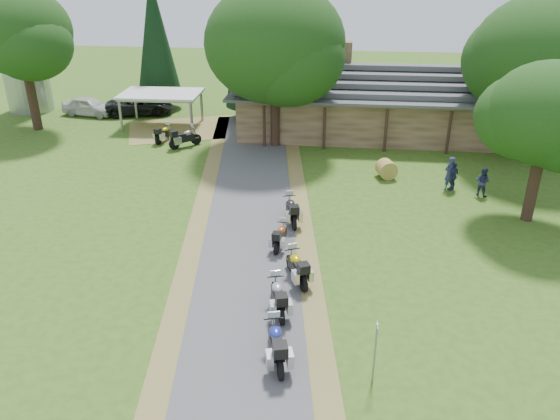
# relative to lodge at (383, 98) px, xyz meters

# --- Properties ---
(ground) EXTENTS (120.00, 120.00, 0.00)m
(ground) POSITION_rel_lodge_xyz_m (-6.00, -24.00, -2.45)
(ground) COLOR #325818
(ground) RESTS_ON ground
(driveway) EXTENTS (51.95, 51.95, 0.00)m
(driveway) POSITION_rel_lodge_xyz_m (-6.50, -20.00, -2.45)
(driveway) COLOR #47474A
(driveway) RESTS_ON ground
(lodge) EXTENTS (21.40, 9.40, 4.90)m
(lodge) POSITION_rel_lodge_xyz_m (0.00, 0.00, 0.00)
(lodge) COLOR brown
(lodge) RESTS_ON ground
(silo) EXTENTS (3.56, 3.56, 7.10)m
(silo) POSITION_rel_lodge_xyz_m (-28.52, 2.63, 1.10)
(silo) COLOR gray
(silo) RESTS_ON ground
(carport) EXTENTS (5.92, 4.03, 2.53)m
(carport) POSITION_rel_lodge_xyz_m (-16.29, -0.49, -1.19)
(carport) COLOR silver
(carport) RESTS_ON ground
(car_white_sedan) EXTENTS (3.27, 5.86, 1.85)m
(car_white_sedan) POSITION_rel_lodge_xyz_m (-23.08, 1.68, -1.53)
(car_white_sedan) COLOR silver
(car_white_sedan) RESTS_ON ground
(car_dark_suv) EXTENTS (3.78, 6.18, 2.21)m
(car_dark_suv) POSITION_rel_lodge_xyz_m (-19.14, 2.43, -1.35)
(car_dark_suv) COLOR black
(car_dark_suv) RESTS_ON ground
(motorcycle_row_a) EXTENTS (1.21, 2.23, 1.45)m
(motorcycle_row_a) POSITION_rel_lodge_xyz_m (-4.62, -25.54, -1.72)
(motorcycle_row_a) COLOR #202C96
(motorcycle_row_a) RESTS_ON ground
(motorcycle_row_b) EXTENTS (1.17, 2.10, 1.37)m
(motorcycle_row_b) POSITION_rel_lodge_xyz_m (-4.89, -22.87, -1.77)
(motorcycle_row_b) COLOR #9FA1A6
(motorcycle_row_b) RESTS_ON ground
(motorcycle_row_c) EXTENTS (1.41, 2.09, 1.37)m
(motorcycle_row_c) POSITION_rel_lodge_xyz_m (-4.39, -20.75, -1.77)
(motorcycle_row_c) COLOR #C4B000
(motorcycle_row_c) RESTS_ON ground
(motorcycle_row_d) EXTENTS (0.79, 1.81, 1.20)m
(motorcycle_row_d) POSITION_rel_lodge_xyz_m (-5.35, -18.09, -1.85)
(motorcycle_row_d) COLOR #C9461B
(motorcycle_row_d) RESTS_ON ground
(motorcycle_row_e) EXTENTS (1.17, 2.16, 1.41)m
(motorcycle_row_e) POSITION_rel_lodge_xyz_m (-5.11, -15.58, -1.75)
(motorcycle_row_e) COLOR black
(motorcycle_row_e) RESTS_ON ground
(motorcycle_carport_a) EXTENTS (1.08, 1.94, 1.26)m
(motorcycle_carport_a) POSITION_rel_lodge_xyz_m (-15.06, -4.14, -1.82)
(motorcycle_carport_a) COLOR #C4C704
(motorcycle_carport_a) RESTS_ON ground
(motorcycle_carport_b) EXTENTS (1.99, 1.98, 1.45)m
(motorcycle_carport_b) POSITION_rel_lodge_xyz_m (-13.29, -5.12, -1.73)
(motorcycle_carport_b) COLOR gray
(motorcycle_carport_b) RESTS_ON ground
(person_a) EXTENTS (0.78, 0.73, 2.24)m
(person_a) POSITION_rel_lodge_xyz_m (3.13, -10.55, -1.33)
(person_a) COLOR navy
(person_a) RESTS_ON ground
(person_b) EXTENTS (0.66, 0.63, 1.89)m
(person_b) POSITION_rel_lodge_xyz_m (4.77, -11.18, -1.50)
(person_b) COLOR navy
(person_b) RESTS_ON ground
(person_c) EXTENTS (0.64, 0.67, 1.91)m
(person_c) POSITION_rel_lodge_xyz_m (3.35, -10.58, -1.49)
(person_c) COLOR navy
(person_c) RESTS_ON ground
(hay_bale) EXTENTS (1.29, 1.23, 1.06)m
(hay_bale) POSITION_rel_lodge_xyz_m (-0.17, -9.18, -1.92)
(hay_bale) COLOR olive
(hay_bale) RESTS_ON ground
(sign_post) EXTENTS (0.39, 0.06, 2.16)m
(sign_post) POSITION_rel_lodge_xyz_m (-1.58, -26.18, -1.37)
(sign_post) COLOR gray
(sign_post) RESTS_ON ground
(oak_lodge_left) EXTENTS (8.90, 8.90, 10.89)m
(oak_lodge_left) POSITION_rel_lodge_xyz_m (-7.32, -4.09, 2.99)
(oak_lodge_left) COLOR #14330F
(oak_lodge_left) RESTS_ON ground
(oak_lodge_right) EXTENTS (8.62, 8.62, 10.24)m
(oak_lodge_right) POSITION_rel_lodge_xyz_m (8.76, -4.94, 2.67)
(oak_lodge_right) COLOR #14330F
(oak_lodge_right) RESTS_ON ground
(oak_driveway) EXTENTS (5.56, 5.56, 8.61)m
(oak_driveway) POSITION_rel_lodge_xyz_m (6.38, -13.98, 1.86)
(oak_driveway) COLOR #14330F
(oak_driveway) RESTS_ON ground
(oak_silo) EXTENTS (7.10, 7.10, 11.23)m
(oak_silo) POSITION_rel_lodge_xyz_m (-25.32, -2.37, 3.17)
(oak_silo) COLOR #14330F
(oak_silo) RESTS_ON ground
(cedar_near) EXTENTS (4.20, 4.20, 12.94)m
(cedar_near) POSITION_rel_lodge_xyz_m (-9.84, 2.14, 4.02)
(cedar_near) COLOR black
(cedar_near) RESTS_ON ground
(cedar_far) EXTENTS (3.69, 3.69, 10.61)m
(cedar_far) POSITION_rel_lodge_xyz_m (-18.01, 4.47, 2.85)
(cedar_far) COLOR black
(cedar_far) RESTS_ON ground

